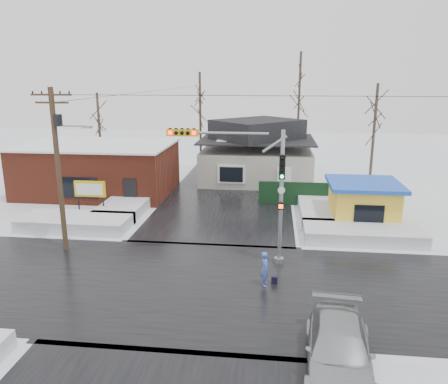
# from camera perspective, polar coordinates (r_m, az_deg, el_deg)

# --- Properties ---
(ground) EXTENTS (120.00, 120.00, 0.00)m
(ground) POSITION_cam_1_polar(r_m,az_deg,el_deg) (21.05, -3.98, -12.04)
(ground) COLOR white
(ground) RESTS_ON ground
(road_ns) EXTENTS (10.00, 120.00, 0.02)m
(road_ns) POSITION_cam_1_polar(r_m,az_deg,el_deg) (21.05, -3.98, -12.01)
(road_ns) COLOR black
(road_ns) RESTS_ON ground
(road_ew) EXTENTS (120.00, 10.00, 0.02)m
(road_ew) POSITION_cam_1_polar(r_m,az_deg,el_deg) (21.05, -3.98, -12.01)
(road_ew) COLOR black
(road_ew) RESTS_ON ground
(snowbank_nw) EXTENTS (7.00, 3.00, 0.80)m
(snowbank_nw) POSITION_cam_1_polar(r_m,az_deg,el_deg) (29.80, -18.77, -3.78)
(snowbank_nw) COLOR white
(snowbank_nw) RESTS_ON ground
(snowbank_ne) EXTENTS (7.00, 3.00, 0.80)m
(snowbank_ne) POSITION_cam_1_polar(r_m,az_deg,el_deg) (27.57, 17.63, -5.19)
(snowbank_ne) COLOR white
(snowbank_ne) RESTS_ON ground
(snowbank_nside_w) EXTENTS (3.00, 8.00, 0.80)m
(snowbank_nside_w) POSITION_cam_1_polar(r_m,az_deg,el_deg) (33.49, -12.08, -1.29)
(snowbank_nside_w) COLOR white
(snowbank_nside_w) RESTS_ON ground
(snowbank_nside_e) EXTENTS (3.00, 8.00, 0.80)m
(snowbank_nside_e) POSITION_cam_1_polar(r_m,az_deg,el_deg) (31.96, 12.48, -2.09)
(snowbank_nside_e) COLOR white
(snowbank_nside_e) RESTS_ON ground
(traffic_signal) EXTENTS (6.05, 0.68, 7.00)m
(traffic_signal) POSITION_cam_1_polar(r_m,az_deg,el_deg) (22.01, 3.46, 1.77)
(traffic_signal) COLOR gray
(traffic_signal) RESTS_ON ground
(utility_pole) EXTENTS (3.15, 0.44, 9.00)m
(utility_pole) POSITION_cam_1_polar(r_m,az_deg,el_deg) (25.16, -20.77, 3.81)
(utility_pole) COLOR #382619
(utility_pole) RESTS_ON ground
(brick_building) EXTENTS (12.20, 8.20, 4.12)m
(brick_building) POSITION_cam_1_polar(r_m,az_deg,el_deg) (38.12, -16.04, 3.00)
(brick_building) COLOR maroon
(brick_building) RESTS_ON ground
(marquee_sign) EXTENTS (2.20, 0.21, 2.55)m
(marquee_sign) POSITION_cam_1_polar(r_m,az_deg,el_deg) (31.56, -17.10, 0.25)
(marquee_sign) COLOR black
(marquee_sign) RESTS_ON ground
(house) EXTENTS (10.40, 8.40, 5.76)m
(house) POSITION_cam_1_polar(r_m,az_deg,el_deg) (41.06, 4.32, 5.12)
(house) COLOR #B4B0A2
(house) RESTS_ON ground
(kiosk) EXTENTS (4.60, 4.60, 2.88)m
(kiosk) POSITION_cam_1_polar(r_m,az_deg,el_deg) (30.14, 17.68, -1.37)
(kiosk) COLOR yellow
(kiosk) RESTS_ON ground
(fence) EXTENTS (8.00, 0.12, 1.80)m
(fence) POSITION_cam_1_polar(r_m,az_deg,el_deg) (33.70, 11.35, -0.27)
(fence) COLOR black
(fence) RESTS_ON ground
(tree_far_left) EXTENTS (3.00, 3.00, 10.00)m
(tree_far_left) POSITION_cam_1_polar(r_m,az_deg,el_deg) (45.12, -3.16, 12.82)
(tree_far_left) COLOR #332821
(tree_far_left) RESTS_ON ground
(tree_far_mid) EXTENTS (3.00, 3.00, 12.00)m
(tree_far_mid) POSITION_cam_1_polar(r_m,az_deg,el_deg) (46.51, 9.90, 14.65)
(tree_far_mid) COLOR #332821
(tree_far_mid) RESTS_ON ground
(tree_far_right) EXTENTS (3.00, 3.00, 9.00)m
(tree_far_right) POSITION_cam_1_polar(r_m,az_deg,el_deg) (39.43, 19.26, 10.60)
(tree_far_right) COLOR #332821
(tree_far_right) RESTS_ON ground
(tree_far_west) EXTENTS (3.00, 3.00, 8.00)m
(tree_far_west) POSITION_cam_1_polar(r_m,az_deg,el_deg) (46.05, -16.13, 10.33)
(tree_far_west) COLOR #332821
(tree_far_west) RESTS_ON ground
(pedestrian) EXTENTS (0.47, 0.65, 1.67)m
(pedestrian) POSITION_cam_1_polar(r_m,az_deg,el_deg) (20.69, 5.38, -10.00)
(pedestrian) COLOR #4663C5
(pedestrian) RESTS_ON ground
(car) EXTENTS (2.64, 5.51, 1.55)m
(car) POSITION_cam_1_polar(r_m,az_deg,el_deg) (15.72, 14.74, -19.41)
(car) COLOR #AFB3B6
(car) RESTS_ON ground
(shopping_bag) EXTENTS (0.29, 0.14, 0.35)m
(shopping_bag) POSITION_cam_1_polar(r_m,az_deg,el_deg) (21.14, 6.60, -11.45)
(shopping_bag) COLOR black
(shopping_bag) RESTS_ON ground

